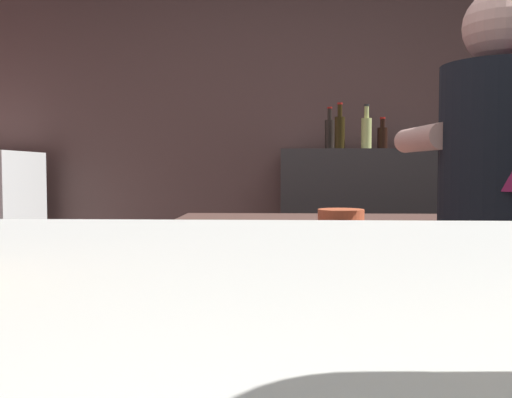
% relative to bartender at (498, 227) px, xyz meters
% --- Properties ---
extents(wall_back, '(5.20, 0.10, 2.70)m').
position_rel_bartender_xyz_m(wall_back, '(-0.34, 1.87, 0.40)').
color(wall_back, brown).
rests_on(wall_back, ground).
extents(prep_counter, '(2.10, 0.60, 0.93)m').
position_rel_bartender_xyz_m(prep_counter, '(0.01, 0.46, -0.48)').
color(prep_counter, brown).
rests_on(prep_counter, ground).
extents(back_shelf, '(0.90, 0.36, 1.23)m').
position_rel_bartender_xyz_m(back_shelf, '(-0.19, 1.59, -0.33)').
color(back_shelf, '#3A3637').
rests_on(back_shelf, ground).
extents(bartender, '(0.45, 0.53, 1.64)m').
position_rel_bartender_xyz_m(bartender, '(0.00, 0.00, 0.00)').
color(bartender, '#292731').
rests_on(bartender, ground).
extents(mixing_bowl, '(0.17, 0.17, 0.05)m').
position_rel_bartender_xyz_m(mixing_bowl, '(-0.42, 0.36, 0.00)').
color(mixing_bowl, '#C85836').
rests_on(mixing_bowl, prep_counter).
extents(bottle_olive_oil, '(0.06, 0.06, 0.19)m').
position_rel_bartender_xyz_m(bottle_olive_oil, '(-0.04, 1.67, 0.36)').
color(bottle_olive_oil, black).
rests_on(bottle_olive_oil, back_shelf).
extents(bottle_soy, '(0.05, 0.05, 0.24)m').
position_rel_bartender_xyz_m(bottle_soy, '(-0.36, 1.62, 0.38)').
color(bottle_soy, black).
rests_on(bottle_soy, back_shelf).
extents(bottle_vinegar, '(0.06, 0.06, 0.25)m').
position_rel_bartender_xyz_m(bottle_vinegar, '(-0.16, 1.53, 0.38)').
color(bottle_vinegar, '#CDD47B').
rests_on(bottle_vinegar, back_shelf).
extents(bottle_hot_sauce, '(0.06, 0.06, 0.26)m').
position_rel_bartender_xyz_m(bottle_hot_sauce, '(-0.31, 1.51, 0.38)').
color(bottle_hot_sauce, black).
rests_on(bottle_hot_sauce, back_shelf).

